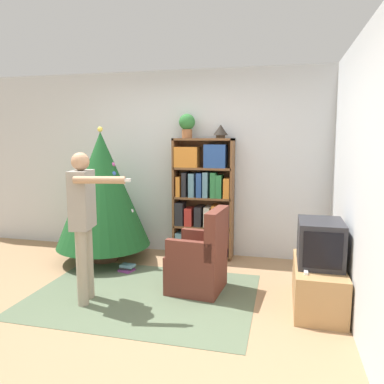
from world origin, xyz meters
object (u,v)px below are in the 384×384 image
at_px(potted_plant, 187,124).
at_px(table_lamp, 221,131).
at_px(standing_person, 84,216).
at_px(armchair, 200,262).
at_px(christmas_tree, 102,190).
at_px(bookshelf, 203,199).
at_px(television, 320,243).

height_order(potted_plant, table_lamp, potted_plant).
bearing_deg(standing_person, armchair, 106.57).
bearing_deg(christmas_tree, armchair, -24.32).
bearing_deg(bookshelf, table_lamp, 1.85).
height_order(christmas_tree, potted_plant, potted_plant).
bearing_deg(bookshelf, christmas_tree, -159.56).
bearing_deg(television, bookshelf, 138.73).
bearing_deg(bookshelf, armchair, -79.14).
xyz_separation_m(christmas_tree, standing_person, (0.43, -1.23, -0.08)).
bearing_deg(potted_plant, bookshelf, -1.94).
distance_m(television, table_lamp, 2.07).
bearing_deg(armchair, television, 89.88).
relative_size(standing_person, table_lamp, 7.64).
bearing_deg(armchair, bookshelf, -163.79).
bearing_deg(christmas_tree, bookshelf, 20.44).
distance_m(bookshelf, standing_person, 1.90).
bearing_deg(christmas_tree, potted_plant, 24.72).
relative_size(christmas_tree, table_lamp, 9.06).
relative_size(television, standing_person, 0.35).
distance_m(television, potted_plant, 2.42).
xyz_separation_m(bookshelf, table_lamp, (0.24, 0.01, 0.93)).
xyz_separation_m(television, table_lamp, (-1.21, 1.28, 1.10)).
xyz_separation_m(television, standing_person, (-2.29, -0.43, 0.24)).
bearing_deg(bookshelf, potted_plant, 178.06).
xyz_separation_m(television, potted_plant, (-1.67, 1.28, 1.19)).
bearing_deg(standing_person, table_lamp, 136.84).
relative_size(bookshelf, christmas_tree, 0.92).
xyz_separation_m(christmas_tree, potted_plant, (1.05, 0.48, 0.87)).
xyz_separation_m(christmas_tree, armchair, (1.49, -0.68, -0.66)).
bearing_deg(television, christmas_tree, 163.74).
height_order(television, armchair, armchair).
xyz_separation_m(armchair, potted_plant, (-0.45, 1.16, 1.53)).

